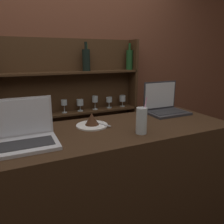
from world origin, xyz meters
TOP-DOWN VIEW (x-y plane):
  - bar_counter at (0.00, 0.30)m, footprint 1.68×0.60m
  - back_wall at (0.00, 1.38)m, footprint 7.00×0.06m
  - back_shelf at (0.05, 1.30)m, footprint 1.46×0.18m
  - laptop_near at (-0.49, 0.27)m, footprint 0.32×0.25m
  - laptop_far at (0.59, 0.47)m, footprint 0.31×0.23m
  - cake_plate at (-0.06, 0.40)m, footprint 0.21×0.21m
  - water_glass at (0.16, 0.14)m, footprint 0.07×0.07m

SIDE VIEW (x-z plane):
  - bar_counter at x=0.00m, z-range 0.00..1.04m
  - back_shelf at x=0.05m, z-range 0.05..1.71m
  - cake_plate at x=-0.06m, z-range 1.03..1.12m
  - laptop_near at x=-0.49m, z-range 0.97..1.21m
  - laptop_far at x=0.59m, z-range 0.97..1.22m
  - water_glass at x=0.16m, z-range 1.01..1.23m
  - back_wall at x=0.00m, z-range 0.00..2.70m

